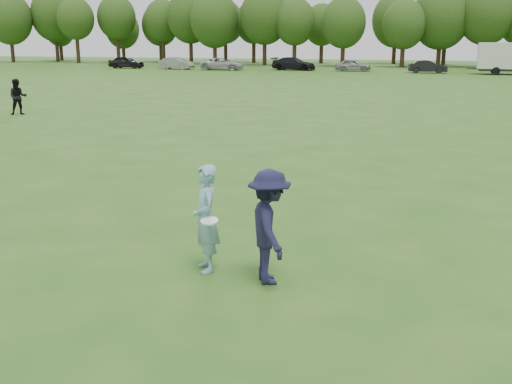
% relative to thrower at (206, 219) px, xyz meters
% --- Properties ---
extents(ground, '(200.00, 200.00, 0.00)m').
position_rel_thrower_xyz_m(ground, '(-0.17, -0.48, -0.86)').
color(ground, '#265718').
rests_on(ground, ground).
extents(thrower, '(0.68, 0.75, 1.71)m').
position_rel_thrower_xyz_m(thrower, '(0.00, 0.00, 0.00)').
color(thrower, '#7EAFC3').
rests_on(thrower, ground).
extents(defender, '(1.10, 1.30, 1.74)m').
position_rel_thrower_xyz_m(defender, '(1.08, -0.17, 0.02)').
color(defender, '#1A1938').
rests_on(defender, ground).
extents(player_far_a, '(1.06, 1.02, 1.72)m').
position_rel_thrower_xyz_m(player_far_a, '(-16.13, 16.05, 0.01)').
color(player_far_a, black).
rests_on(player_far_a, ground).
extents(car_a, '(4.44, 1.96, 1.48)m').
position_rel_thrower_xyz_m(car_a, '(-34.27, 59.37, -0.11)').
color(car_a, black).
rests_on(car_a, ground).
extents(car_b, '(4.44, 1.89, 1.42)m').
position_rel_thrower_xyz_m(car_b, '(-27.32, 58.90, -0.14)').
color(car_b, gray).
rests_on(car_b, ground).
extents(car_c, '(5.36, 2.99, 1.42)m').
position_rel_thrower_xyz_m(car_c, '(-21.43, 58.95, -0.15)').
color(car_c, '#B0B0B5').
rests_on(car_c, ground).
extents(car_d, '(5.28, 2.53, 1.48)m').
position_rel_thrower_xyz_m(car_d, '(-13.31, 60.89, -0.11)').
color(car_d, black).
rests_on(car_d, ground).
extents(car_e, '(4.11, 1.96, 1.35)m').
position_rel_thrower_xyz_m(car_e, '(-6.37, 60.67, -0.18)').
color(car_e, gray).
rests_on(car_e, ground).
extents(car_f, '(4.21, 1.91, 1.34)m').
position_rel_thrower_xyz_m(car_f, '(1.77, 59.30, -0.18)').
color(car_f, black).
rests_on(car_f, ground).
extents(disc_in_play, '(0.33, 0.32, 0.09)m').
position_rel_thrower_xyz_m(disc_in_play, '(0.17, -0.29, 0.06)').
color(disc_in_play, white).
rests_on(disc_in_play, ground).
extents(treeline, '(130.35, 18.39, 11.74)m').
position_rel_thrower_xyz_m(treeline, '(2.64, 76.42, 5.41)').
color(treeline, '#332114').
rests_on(treeline, ground).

